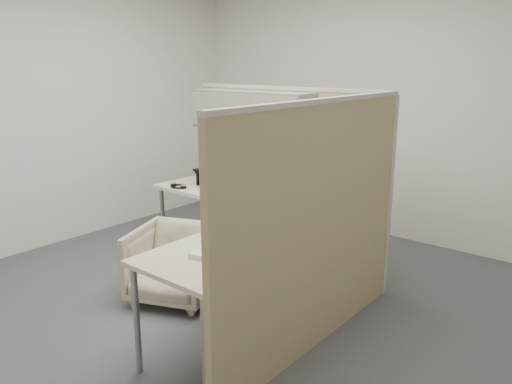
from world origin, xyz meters
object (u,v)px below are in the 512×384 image
Objects in this scene: keyboard at (273,205)px; desk at (248,216)px; office_chair at (175,260)px; monitor_left at (291,164)px.

desk is at bearing -99.09° from keyboard.
office_chair is 1.24m from monitor_left.
keyboard reaches higher than office_chair.
monitor_left is at bearing 90.81° from desk.
monitor_left is 0.98× the size of keyboard.
desk is 0.69m from office_chair.
desk is 4.29× the size of monitor_left.
desk reaches higher than office_chair.
keyboard is at bearing 69.64° from desk.
desk is 3.11× the size of office_chair.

